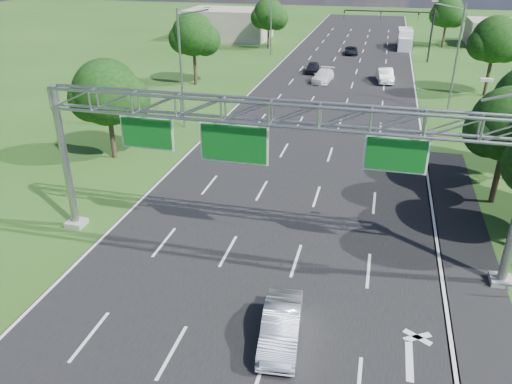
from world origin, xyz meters
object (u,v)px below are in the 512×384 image
(traffic_signal, at_px, (406,23))
(box_truck, at_px, (405,39))
(sign_gantry, at_px, (272,125))
(silver_sedan, at_px, (281,326))

(traffic_signal, height_order, box_truck, traffic_signal)
(sign_gantry, xyz_separation_m, box_truck, (7.67, 63.86, -5.52))
(traffic_signal, bearing_deg, silver_sedan, -95.11)
(sign_gantry, bearing_deg, silver_sedan, -73.58)
(sign_gantry, distance_m, traffic_signal, 53.51)
(traffic_signal, relative_size, box_truck, 1.62)
(sign_gantry, bearing_deg, box_truck, 83.15)
(box_truck, bearing_deg, traffic_signal, -93.70)
(traffic_signal, bearing_deg, box_truck, 87.25)
(silver_sedan, distance_m, box_truck, 70.38)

